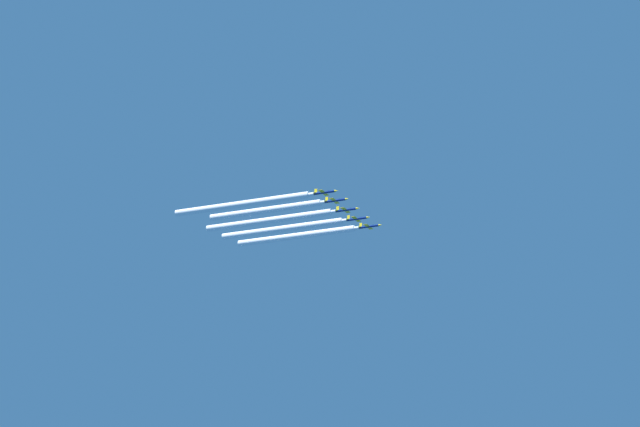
{
  "coord_description": "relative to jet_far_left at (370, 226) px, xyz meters",
  "views": [
    {
      "loc": [
        656.33,
        263.82,
        1.95
      ],
      "look_at": [
        0.07,
        -12.29,
        245.81
      ],
      "focal_mm": 101.55,
      "sensor_mm": 36.0,
      "label": 1
    }
  ],
  "objects": [
    {
      "name": "jet_far_left",
      "position": [
        0.0,
        0.0,
        0.0
      ],
      "size": [
        7.33,
        10.67,
        2.56
      ],
      "color": "navy"
    },
    {
      "name": "jet_inner_left",
      "position": [
        12.47,
        -0.6,
        -0.39
      ],
      "size": [
        7.33,
        10.67,
        2.56
      ],
      "color": "navy"
    },
    {
      "name": "jet_center",
      "position": [
        23.85,
        -0.86,
        0.01
      ],
      "size": [
        7.33,
        10.67,
        2.56
      ],
      "color": "navy"
    },
    {
      "name": "jet_inner_right",
      "position": [
        36.42,
        -0.54,
        0.01
      ],
      "size": [
        7.33,
        10.67,
        2.56
      ],
      "color": "navy"
    },
    {
      "name": "jet_far_right",
      "position": [
        47.79,
        -0.59,
        -0.19
      ],
      "size": [
        7.33,
        10.67,
        2.56
      ],
      "color": "navy"
    },
    {
      "name": "smoke_trail_far_left",
      "position": [
        -0.0,
        -33.22,
        -0.03
      ],
      "size": [
        2.72,
        56.64,
        2.72
      ],
      "color": "white"
    },
    {
      "name": "smoke_trail_inner_left",
      "position": [
        12.47,
        -34.38,
        -0.41
      ],
      "size": [
        2.72,
        57.75,
        2.72
      ],
      "color": "white"
    },
    {
      "name": "smoke_trail_center",
      "position": [
        23.85,
        -35.46,
        -0.02
      ],
      "size": [
        2.72,
        59.4,
        2.72
      ],
      "color": "white"
    },
    {
      "name": "smoke_trail_inner_right",
      "position": [
        36.42,
        -31.38,
        -0.01
      ],
      "size": [
        2.72,
        51.86,
        2.72
      ],
      "color": "white"
    },
    {
      "name": "smoke_trail_far_right",
      "position": [
        47.79,
        -36.67,
        -0.22
      ],
      "size": [
        2.72,
        62.37,
        2.72
      ],
      "color": "white"
    }
  ]
}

